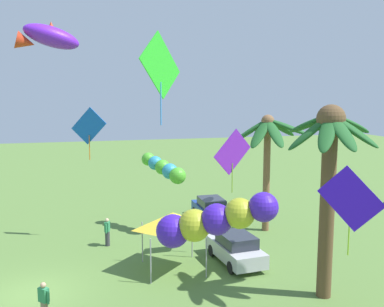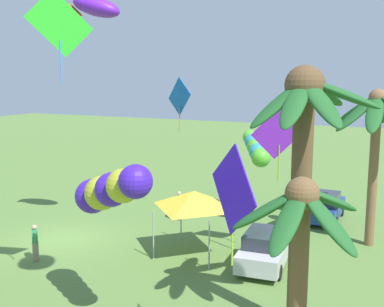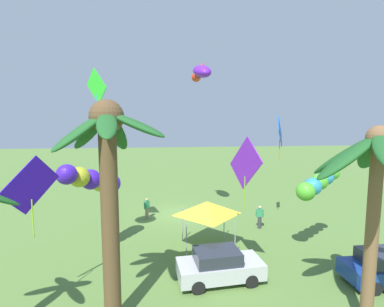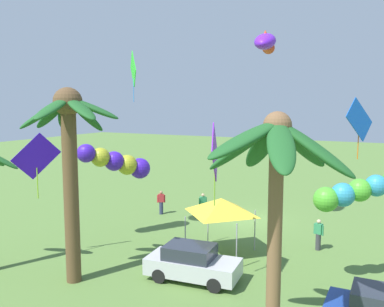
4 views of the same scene
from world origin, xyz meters
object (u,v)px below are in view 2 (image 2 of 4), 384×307
Objects in this scene: palm_tree_0 at (377,124)px; kite_fish_5 at (93,7)px; kite_diamond_6 at (179,97)px; spectator_1 at (179,205)px; festival_tent at (194,199)px; kite_diamond_1 at (233,191)px; kite_diamond_2 at (280,132)px; palm_tree_2 at (303,143)px; parked_car_0 at (265,248)px; kite_tube_7 at (256,148)px; parked_car_1 at (324,207)px; kite_tube_0 at (109,190)px; spectator_0 at (35,242)px; palm_tree_1 at (300,249)px; kite_diamond_3 at (59,24)px.

kite_fish_5 is (4.06, -12.29, 5.27)m from palm_tree_0.
palm_tree_0 is at bearing 83.07° from kite_diamond_6.
spectator_1 is 11.05m from kite_fish_5.
kite_diamond_1 reaches higher than festival_tent.
kite_diamond_2 is at bearing 94.54° from kite_fish_5.
palm_tree_2 reaches higher than kite_diamond_6.
kite_diamond_6 is at bearing -129.71° from parked_car_0.
kite_diamond_1 is at bearing 31.79° from festival_tent.
kite_tube_7 is at bearing -155.44° from palm_tree_2.
parked_car_1 is 14.78m from kite_tube_0.
parked_car_0 is 1.23× the size of kite_tube_7.
kite_diamond_6 reaches higher than festival_tent.
kite_diamond_1 is at bearing 32.02° from kite_diamond_6.
palm_tree_2 is at bearing 42.33° from kite_diamond_6.
kite_tube_0 is at bearing -104.52° from kite_diamond_1.
kite_diamond_1 is (3.68, 10.24, 4.15)m from spectator_0.
palm_tree_2 is (-4.09, -0.91, 1.68)m from palm_tree_1.
kite_tube_0 is (6.17, 0.00, 1.76)m from festival_tent.
kite_diamond_3 is at bearing -100.48° from kite_diamond_1.
spectator_0 is 0.54× the size of kite_fish_5.
kite_diamond_6 is (-11.96, -1.97, -2.73)m from kite_diamond_3.
palm_tree_2 is at bearing 24.56° from kite_tube_7.
parked_car_1 is at bearing 115.51° from spectator_1.
palm_tree_2 reaches higher than festival_tent.
spectator_1 is at bearing -164.50° from kite_tube_0.
kite_diamond_1 is 0.93× the size of kite_diamond_2.
kite_diamond_6 is (-1.60, -0.78, 5.78)m from spectator_1.
kite_diamond_3 is (-2.25, -8.16, 5.18)m from palm_tree_1.
kite_tube_0 is 12.30m from kite_tube_7.
spectator_0 is 7.10m from kite_tube_0.
spectator_1 is (3.40, -7.11, 0.06)m from parked_car_1.
palm_tree_2 is 7.11m from parked_car_0.
kite_diamond_3 reaches higher than festival_tent.
kite_diamond_2 is (3.04, 6.26, 4.65)m from spectator_1.
kite_diamond_2 reaches higher than spectator_0.
parked_car_0 is 7.36m from spectator_1.
kite_diamond_1 reaches higher than spectator_0.
kite_tube_0 is 10.81m from kite_fish_5.
kite_diamond_3 is (2.53, 4.01, 8.52)m from spectator_0.
parked_car_0 is at bearing -169.92° from kite_diamond_1.
spectator_1 is 14.30m from kite_diamond_1.
parked_car_0 is 1.32× the size of kite_diamond_6.
kite_tube_0 is at bearing -17.21° from parked_car_1.
parked_car_0 is 9.67m from spectator_0.
parked_car_0 is at bearing 152.46° from kite_tube_0.
festival_tent is at bearing -7.40° from kite_tube_7.
palm_tree_2 is 2.62× the size of kite_diamond_1.
kite_tube_7 reaches higher than spectator_1.
kite_diamond_2 reaches higher than kite_diamond_1.
kite_diamond_6 is at bearing 162.16° from kite_fish_5.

